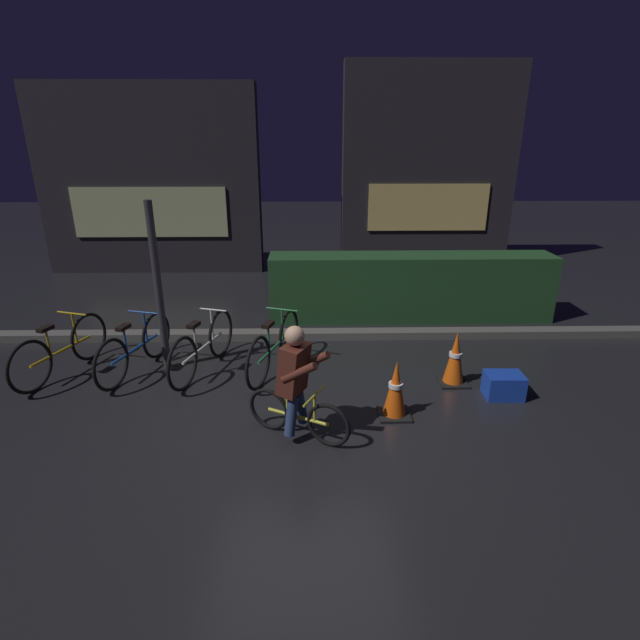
% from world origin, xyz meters
% --- Properties ---
extents(ground_plane, '(40.00, 40.00, 0.00)m').
position_xyz_m(ground_plane, '(0.00, 0.00, 0.00)').
color(ground_plane, black).
extents(sidewalk_curb, '(12.00, 0.24, 0.12)m').
position_xyz_m(sidewalk_curb, '(0.00, 2.20, 0.06)').
color(sidewalk_curb, '#56544F').
rests_on(sidewalk_curb, ground).
extents(hedge_row, '(4.80, 0.70, 1.12)m').
position_xyz_m(hedge_row, '(1.80, 3.10, 0.56)').
color(hedge_row, '#214723').
rests_on(hedge_row, ground).
extents(storefront_left, '(4.90, 0.54, 4.10)m').
position_xyz_m(storefront_left, '(-3.50, 6.50, 2.04)').
color(storefront_left, '#262328').
rests_on(storefront_left, ground).
extents(storefront_right, '(4.11, 0.54, 4.61)m').
position_xyz_m(storefront_right, '(2.93, 7.20, 2.29)').
color(storefront_right, '#262328').
rests_on(storefront_right, ground).
extents(street_post, '(0.10, 0.10, 2.25)m').
position_xyz_m(street_post, '(-1.89, 1.20, 1.13)').
color(street_post, '#2D2D33').
rests_on(street_post, ground).
extents(parked_bike_leftmost, '(0.58, 1.62, 0.77)m').
position_xyz_m(parked_bike_leftmost, '(-3.19, 1.02, 0.35)').
color(parked_bike_leftmost, black).
rests_on(parked_bike_leftmost, ground).
extents(parked_bike_left_mid, '(0.55, 1.61, 0.77)m').
position_xyz_m(parked_bike_left_mid, '(-2.24, 1.07, 0.35)').
color(parked_bike_left_mid, black).
rests_on(parked_bike_left_mid, ground).
extents(parked_bike_center_left, '(0.58, 1.67, 0.79)m').
position_xyz_m(parked_bike_center_left, '(-1.35, 1.07, 0.36)').
color(parked_bike_center_left, black).
rests_on(parked_bike_center_left, ground).
extents(parked_bike_center_right, '(0.62, 1.64, 0.79)m').
position_xyz_m(parked_bike_center_right, '(-0.40, 1.07, 0.36)').
color(parked_bike_center_right, black).
rests_on(parked_bike_center_right, ground).
extents(traffic_cone_near, '(0.36, 0.36, 0.68)m').
position_xyz_m(traffic_cone_near, '(1.03, -0.10, 0.33)').
color(traffic_cone_near, black).
rests_on(traffic_cone_near, ground).
extents(traffic_cone_far, '(0.36, 0.36, 0.71)m').
position_xyz_m(traffic_cone_far, '(1.91, 0.66, 0.34)').
color(traffic_cone_far, black).
rests_on(traffic_cone_far, ground).
extents(blue_crate, '(0.45, 0.33, 0.30)m').
position_xyz_m(blue_crate, '(2.42, 0.30, 0.15)').
color(blue_crate, '#193DB7').
rests_on(blue_crate, ground).
extents(cyclist, '(1.07, 0.67, 1.25)m').
position_xyz_m(cyclist, '(-0.06, -0.47, 0.63)').
color(cyclist, black).
rests_on(cyclist, ground).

